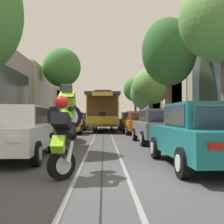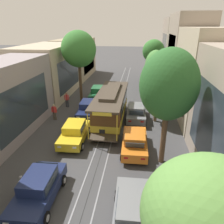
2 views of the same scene
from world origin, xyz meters
name	(u,v)px [view 1 (image 1 of 2)]	position (x,y,z in m)	size (l,w,h in m)	color
ground_plane	(103,131)	(0.00, 18.29, 0.00)	(160.00, 160.00, 0.00)	#424244
trolley_track_rails	(103,129)	(0.00, 20.86, 0.00)	(1.14, 53.71, 0.01)	gray
building_facade_left	(5,89)	(-8.96, 20.17, 3.75)	(5.59, 45.41, 9.74)	beige
building_facade_right	(194,81)	(8.88, 21.54, 4.65)	(5.93, 45.41, 10.29)	tan
parked_car_white_near_left	(16,132)	(-2.58, 2.85, 0.80)	(2.10, 4.40, 1.58)	silver
parked_car_navy_second_left	(52,125)	(-2.53, 8.29, 0.80)	(2.09, 4.40, 1.58)	#19234C
parked_car_yellow_mid_left	(69,122)	(-2.49, 14.70, 0.80)	(2.13, 4.42, 1.58)	gold
parked_car_navy_fourth_left	(75,121)	(-2.59, 19.97, 0.80)	(2.14, 4.42, 1.58)	#19234C
parked_car_green_fifth_left	(80,120)	(-2.62, 25.55, 0.80)	(2.11, 4.41, 1.58)	#1E6038
parked_car_teal_near_right	(202,135)	(2.48, 1.35, 0.80)	(2.07, 4.39, 1.58)	#196B70
parked_car_grey_second_right	(158,126)	(2.53, 7.37, 0.80)	(2.07, 4.39, 1.58)	slate
parked_car_orange_mid_right	(138,123)	(2.42, 13.86, 0.80)	(2.07, 4.39, 1.58)	orange
parked_car_grey_fourth_right	(130,121)	(2.40, 19.65, 0.80)	(2.06, 4.39, 1.58)	slate
street_tree_kerb_left_second	(62,68)	(-4.39, 23.98, 6.32)	(3.99, 3.27, 8.40)	#4C3826
street_tree_kerb_right_second	(169,52)	(4.33, 12.73, 5.47)	(3.59, 3.00, 7.75)	brown
street_tree_kerb_right_mid	(151,86)	(4.29, 19.54, 3.94)	(3.45, 3.43, 5.60)	brown
street_tree_kerb_right_fourth	(142,93)	(4.55, 27.96, 4.01)	(2.68, 2.89, 5.99)	#4C3826
street_tree_kerb_right_far	(135,90)	(4.60, 34.93, 5.05)	(3.45, 2.77, 6.85)	brown
cable_car_trolley	(103,111)	(0.00, 18.83, 1.66)	(2.69, 9.15, 3.28)	brown
motorcycle_with_rider	(65,128)	(-0.78, 0.30, 1.02)	(0.56, 1.75, 1.96)	black
pedestrian_on_right_pavement	(46,119)	(-5.62, 22.19, 0.99)	(0.55, 0.40, 1.75)	#282D38
pedestrian_crossing_far	(37,120)	(-5.71, 18.56, 0.92)	(0.55, 0.39, 1.63)	#4C4233
fire_hydrant	(26,132)	(-4.00, 9.06, 0.42)	(0.40, 0.22, 0.84)	#B2B2B7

